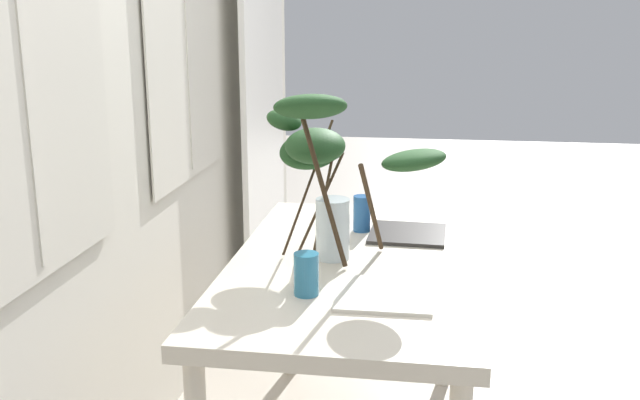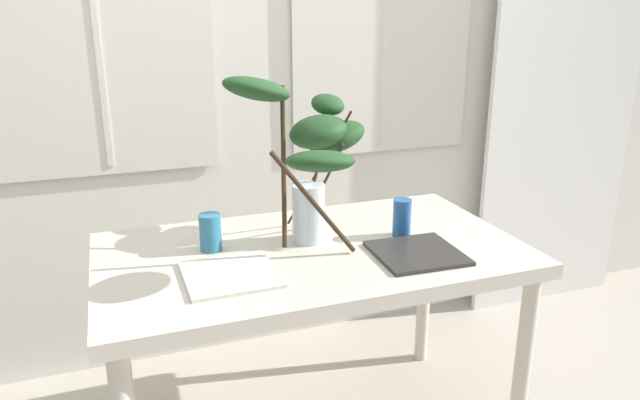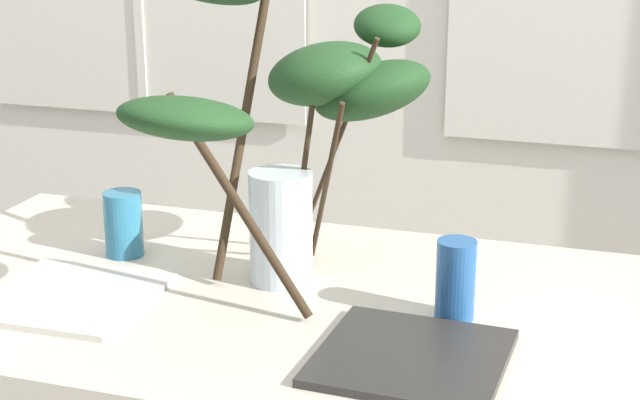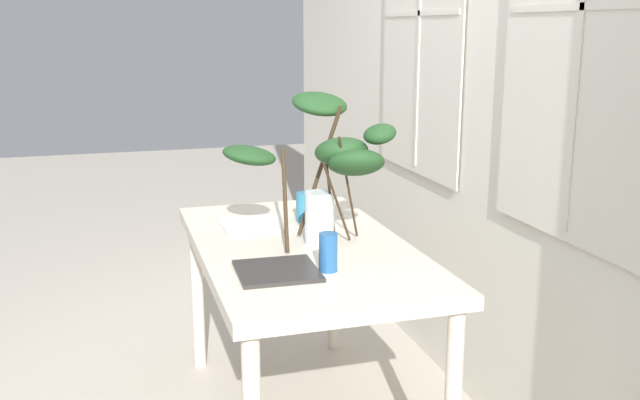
{
  "view_description": "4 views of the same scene",
  "coord_description": "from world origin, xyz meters",
  "px_view_note": "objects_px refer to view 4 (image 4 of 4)",
  "views": [
    {
      "loc": [
        -2.25,
        -0.23,
        1.56
      ],
      "look_at": [
        0.04,
        0.11,
        0.96
      ],
      "focal_mm": 40.69,
      "sensor_mm": 36.0,
      "label": 1
    },
    {
      "loc": [
        -0.6,
        -1.73,
        1.53
      ],
      "look_at": [
        0.07,
        0.11,
        0.9
      ],
      "focal_mm": 33.17,
      "sensor_mm": 36.0,
      "label": 2
    },
    {
      "loc": [
        0.57,
        -1.46,
        1.43
      ],
      "look_at": [
        0.08,
        0.07,
        0.93
      ],
      "focal_mm": 54.84,
      "sensor_mm": 36.0,
      "label": 3
    },
    {
      "loc": [
        2.58,
        -0.71,
        1.59
      ],
      "look_at": [
        0.04,
        0.06,
        0.95
      ],
      "focal_mm": 40.64,
      "sensor_mm": 36.0,
      "label": 4
    }
  ],
  "objects_px": {
    "vase_with_branches": "(326,157)",
    "plate_square_right": "(277,271)",
    "drinking_glass_blue_left": "(305,207)",
    "dining_table": "(302,263)",
    "drinking_glass_blue_right": "(327,252)",
    "plate_square_left": "(254,225)"
  },
  "relations": [
    {
      "from": "plate_square_left",
      "to": "plate_square_right",
      "type": "xyz_separation_m",
      "value": [
        0.6,
        -0.05,
        0.0
      ]
    },
    {
      "from": "drinking_glass_blue_left",
      "to": "drinking_glass_blue_right",
      "type": "height_order",
      "value": "drinking_glass_blue_right"
    },
    {
      "from": "plate_square_right",
      "to": "drinking_glass_blue_right",
      "type": "bearing_deg",
      "value": 79.18
    },
    {
      "from": "drinking_glass_blue_left",
      "to": "drinking_glass_blue_right",
      "type": "distance_m",
      "value": 0.66
    },
    {
      "from": "dining_table",
      "to": "vase_with_branches",
      "type": "height_order",
      "value": "vase_with_branches"
    },
    {
      "from": "drinking_glass_blue_left",
      "to": "plate_square_left",
      "type": "bearing_deg",
      "value": -85.49
    },
    {
      "from": "plate_square_right",
      "to": "vase_with_branches",
      "type": "bearing_deg",
      "value": 137.02
    },
    {
      "from": "dining_table",
      "to": "drinking_glass_blue_left",
      "type": "relative_size",
      "value": 11.24
    },
    {
      "from": "plate_square_right",
      "to": "plate_square_left",
      "type": "bearing_deg",
      "value": 175.6
    },
    {
      "from": "drinking_glass_blue_right",
      "to": "vase_with_branches",
      "type": "bearing_deg",
      "value": 163.58
    },
    {
      "from": "vase_with_branches",
      "to": "drinking_glass_blue_left",
      "type": "height_order",
      "value": "vase_with_branches"
    },
    {
      "from": "vase_with_branches",
      "to": "plate_square_right",
      "type": "relative_size",
      "value": 2.41
    },
    {
      "from": "vase_with_branches",
      "to": "drinking_glass_blue_right",
      "type": "bearing_deg",
      "value": -16.42
    },
    {
      "from": "dining_table",
      "to": "drinking_glass_blue_left",
      "type": "distance_m",
      "value": 0.36
    },
    {
      "from": "drinking_glass_blue_left",
      "to": "dining_table",
      "type": "bearing_deg",
      "value": -17.13
    },
    {
      "from": "vase_with_branches",
      "to": "drinking_glass_blue_right",
      "type": "relative_size",
      "value": 4.89
    },
    {
      "from": "dining_table",
      "to": "drinking_glass_blue_right",
      "type": "xyz_separation_m",
      "value": [
        0.33,
        -0.0,
        0.15
      ]
    },
    {
      "from": "dining_table",
      "to": "vase_with_branches",
      "type": "distance_m",
      "value": 0.43
    },
    {
      "from": "vase_with_branches",
      "to": "plate_square_left",
      "type": "height_order",
      "value": "vase_with_branches"
    },
    {
      "from": "vase_with_branches",
      "to": "plate_square_left",
      "type": "relative_size",
      "value": 2.41
    },
    {
      "from": "dining_table",
      "to": "plate_square_left",
      "type": "xyz_separation_m",
      "value": [
        -0.3,
        -0.13,
        0.09
      ]
    },
    {
      "from": "drinking_glass_blue_left",
      "to": "plate_square_right",
      "type": "bearing_deg",
      "value": -23.48
    }
  ]
}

